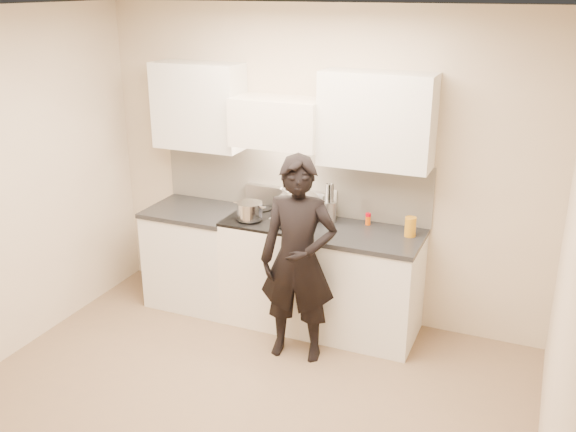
% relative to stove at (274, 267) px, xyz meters
% --- Properties ---
extents(ground_plane, '(4.00, 4.00, 0.00)m').
position_rel_stove_xyz_m(ground_plane, '(0.30, -1.42, -0.47)').
color(ground_plane, '#816649').
extents(room_shell, '(4.04, 3.54, 2.70)m').
position_rel_stove_xyz_m(room_shell, '(0.24, -1.05, 1.12)').
color(room_shell, beige).
rests_on(room_shell, ground).
extents(stove, '(0.76, 0.65, 0.96)m').
position_rel_stove_xyz_m(stove, '(0.00, 0.00, 0.00)').
color(stove, white).
rests_on(stove, ground).
extents(counter_right, '(0.92, 0.67, 0.92)m').
position_rel_stove_xyz_m(counter_right, '(0.83, 0.00, -0.01)').
color(counter_right, white).
rests_on(counter_right, ground).
extents(counter_left, '(0.82, 0.67, 0.92)m').
position_rel_stove_xyz_m(counter_left, '(-0.78, 0.00, -0.01)').
color(counter_left, white).
rests_on(counter_left, ground).
extents(wok, '(0.39, 0.48, 0.31)m').
position_rel_stove_xyz_m(wok, '(0.20, 0.14, 0.59)').
color(wok, silver).
rests_on(wok, stove).
extents(stock_pot, '(0.31, 0.24, 0.15)m').
position_rel_stove_xyz_m(stock_pot, '(-0.15, -0.14, 0.56)').
color(stock_pot, silver).
rests_on(stock_pot, stove).
extents(utensil_crock, '(0.12, 0.12, 0.33)m').
position_rel_stove_xyz_m(utensil_crock, '(0.45, 0.16, 0.55)').
color(utensil_crock, '#B6B6B6').
rests_on(utensil_crock, counter_right).
extents(spice_jar, '(0.05, 0.05, 0.10)m').
position_rel_stove_xyz_m(spice_jar, '(0.78, 0.21, 0.50)').
color(spice_jar, '#EE5C09').
rests_on(spice_jar, counter_right).
extents(oil_glass, '(0.09, 0.09, 0.16)m').
position_rel_stove_xyz_m(oil_glass, '(1.17, 0.09, 0.53)').
color(oil_glass, '#C48017').
rests_on(oil_glass, counter_right).
extents(person, '(0.65, 0.48, 1.65)m').
position_rel_stove_xyz_m(person, '(0.44, -0.51, 0.35)').
color(person, black).
rests_on(person, ground).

